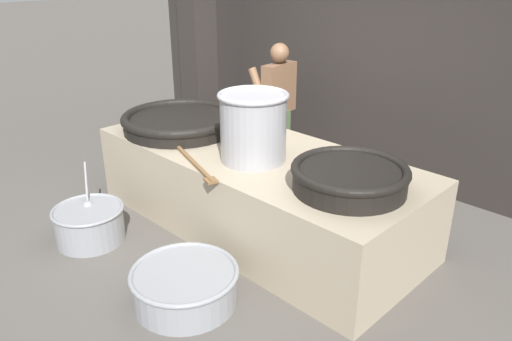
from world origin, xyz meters
TOP-DOWN VIEW (x-y plane):
  - ground_plane at (0.00, 0.00)m, footprint 60.00×60.00m
  - back_wall at (0.00, 2.18)m, footprint 8.34×0.24m
  - hearth_platform at (0.00, 0.00)m, footprint 3.52×1.49m
  - giant_wok_near at (-1.08, -0.12)m, footprint 1.30×1.30m
  - giant_wok_far at (1.18, -0.08)m, footprint 0.99×0.99m
  - stock_pot at (0.13, -0.17)m, footprint 0.67×0.67m
  - stirring_paddle at (-0.14, -0.66)m, footprint 0.98×0.39m
  - cook at (-0.79, 1.19)m, footprint 0.41×0.63m
  - prep_bowl_vegetables at (-0.96, -1.39)m, footprint 0.85×0.70m
  - prep_bowl_meat at (0.49, -1.33)m, footprint 0.90×0.90m

SIDE VIEW (x-z plane):
  - ground_plane at x=0.00m, z-range 0.00..0.00m
  - prep_bowl_meat at x=0.49m, z-range 0.02..0.32m
  - prep_bowl_vegetables at x=-0.96m, z-range -0.12..0.52m
  - hearth_platform at x=0.00m, z-range 0.00..0.84m
  - stirring_paddle at x=-0.14m, z-range 0.84..0.88m
  - cook at x=-0.79m, z-range 0.07..1.75m
  - giant_wok_near at x=-1.08m, z-range 0.84..1.04m
  - giant_wok_far at x=1.18m, z-range 0.85..1.07m
  - stock_pot at x=0.13m, z-range 0.85..1.50m
  - back_wall at x=0.00m, z-range 0.00..4.23m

